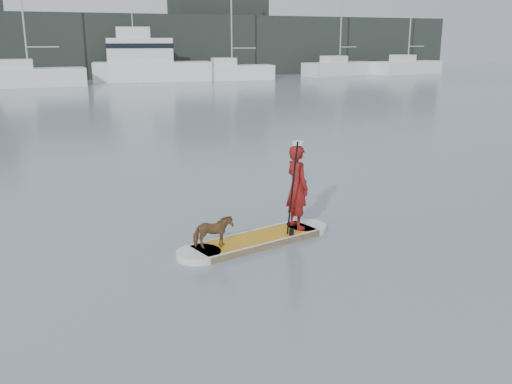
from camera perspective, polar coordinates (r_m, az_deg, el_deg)
name	(u,v)px	position (r m, az deg, el deg)	size (l,w,h in m)	color
ground	(387,335)	(7.83, 12.94, -13.80)	(140.00, 140.00, 0.00)	slate
paddleboard	(256,240)	(10.77, 0.00, -4.83)	(3.25, 1.32, 0.12)	#C58912
paddler	(297,187)	(11.09, 4.14, 0.52)	(0.60, 0.40, 1.65)	maroon
white_cap	(298,143)	(10.91, 4.23, 4.90)	(0.22, 0.22, 0.07)	silver
dog	(213,232)	(10.15, -4.33, -4.02)	(0.32, 0.70, 0.59)	brown
paddle	(292,201)	(10.65, 3.62, -0.93)	(0.10, 0.30, 2.00)	black
sailboat_d	(28,75)	(49.69, -21.85, 10.80)	(8.65, 2.82, 12.68)	white
sailboat_e	(231,71)	(54.11, -2.48, 11.99)	(7.94, 3.78, 11.06)	white
sailboat_f	(339,67)	(61.43, 8.30, 12.27)	(8.70, 4.10, 12.55)	white
motor_yacht_a	(147,61)	(53.17, -10.87, 12.71)	(10.77, 5.14, 6.21)	white
shore_mass	(42,46)	(58.54, -20.58, 13.47)	(90.00, 6.00, 6.00)	black
shore_building_east	(219,36)	(63.43, -3.75, 15.33)	(10.00, 4.00, 8.00)	black
sailboat_g	(407,66)	(65.31, 14.88, 12.09)	(8.40, 3.62, 10.87)	white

